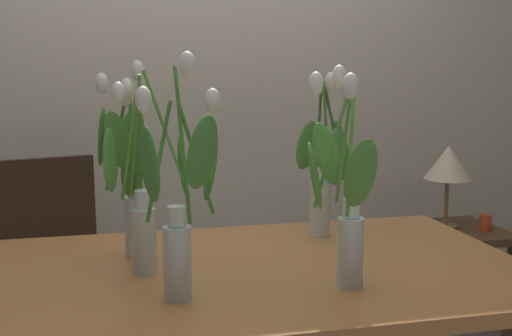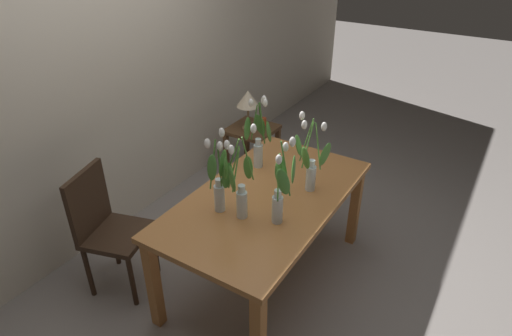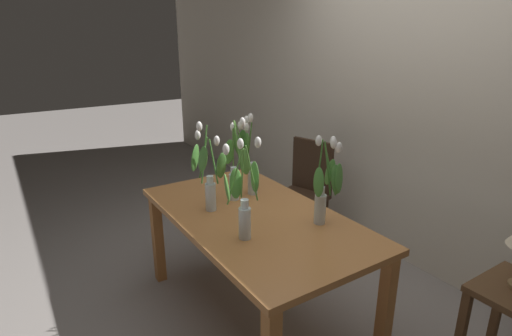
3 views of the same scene
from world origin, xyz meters
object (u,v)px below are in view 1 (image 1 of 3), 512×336
Objects in this scene: tulip_vase_2 at (343,207)px; dining_chair at (54,257)px; tulip_vase_0 at (130,197)px; tulip_vase_1 at (141,186)px; tulip_vase_3 at (326,171)px; pillar_candle at (485,223)px; tulip_vase_4 at (181,213)px; table_lamp at (448,165)px; dining_table at (246,298)px; side_table at (454,252)px.

dining_chair is (-0.82, 1.14, -0.42)m from tulip_vase_2.
tulip_vase_0 is 0.92× the size of tulip_vase_1.
tulip_vase_2 is at bearing -104.79° from tulip_vase_3.
tulip_vase_2 reaches higher than tulip_vase_3.
pillar_candle is at bearing -3.00° from dining_chair.
tulip_vase_1 is 0.27m from tulip_vase_4.
table_lamp is at bearing -0.71° from dining_chair.
tulip_vase_0 is at bearing 144.43° from tulip_vase_2.
tulip_vase_4 reaches higher than tulip_vase_2.
dining_table is 0.42m from tulip_vase_4.
tulip_vase_4 is at bearing -137.93° from tulip_vase_3.
pillar_candle is (0.16, -0.08, -0.27)m from table_lamp.
tulip_vase_1 is 1.83m from pillar_candle.
tulip_vase_4 reaches higher than dining_chair.
side_table is 1.38× the size of table_lamp.
tulip_vase_2 reaches higher than dining_chair.
pillar_candle is at bearing 29.18° from tulip_vase_3.
table_lamp reaches higher than side_table.
tulip_vase_0 is 0.13m from tulip_vase_1.
tulip_vase_0 is 1.80m from pillar_candle.
dining_table is 0.53m from tulip_vase_3.
dining_chair is 1.69× the size of side_table.
tulip_vase_4 is (-0.53, -0.48, -0.00)m from tulip_vase_3.
pillar_candle is at bearing 25.94° from tulip_vase_1.
tulip_vase_2 is at bearing 0.20° from tulip_vase_4.
tulip_vase_1 reaches higher than tulip_vase_2.
tulip_vase_4 is 1.48× the size of table_lamp.
dining_chair is (-0.42, 1.14, -0.43)m from tulip_vase_4.
tulip_vase_1 is at bearing -76.60° from tulip_vase_0.
dining_chair is at bearing 110.73° from tulip_vase_1.
side_table is (1.83, -0.04, -0.09)m from dining_chair.
tulip_vase_3 is at bearing 9.54° from tulip_vase_0.
tulip_vase_0 reaches higher than dining_chair.
dining_table is 2.73× the size of tulip_vase_1.
dining_table is at bearing 46.66° from tulip_vase_4.
tulip_vase_0 is at bearing 103.40° from tulip_vase_1.
pillar_candle is (1.61, 0.78, -0.39)m from tulip_vase_1.
tulip_vase_3 is at bearing -34.70° from dining_chair.
tulip_vase_4 is at bearing -73.19° from tulip_vase_0.
tulip_vase_1 is 1.08× the size of tulip_vase_3.
tulip_vase_0 is (-0.31, 0.16, 0.27)m from dining_table.
side_table is (1.52, 0.72, -0.49)m from tulip_vase_0.
tulip_vase_4 reaches higher than side_table.
table_lamp is (1.45, 0.86, -0.12)m from tulip_vase_1.
dining_chair is (-0.34, 0.89, -0.45)m from tulip_vase_1.
tulip_vase_3 is 0.72m from tulip_vase_4.
tulip_vase_2 is at bearing -137.33° from pillar_candle.
tulip_vase_0 is 0.64m from tulip_vase_2.
tulip_vase_3 reaches higher than dining_chair.
side_table is at bearing 35.13° from tulip_vase_3.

